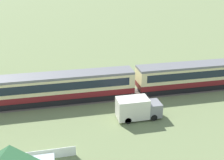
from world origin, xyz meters
The scene contains 3 objects.
passenger_train centered at (-17.34, 0.32, 2.18)m, with size 83.93×3.15×3.93m.
railway_track centered at (-12.15, 0.32, 0.01)m, with size 152.45×3.60×0.04m.
delivery_truck_grey centered at (-19.28, -6.33, 1.34)m, with size 5.36×2.22×2.69m.
Camera 1 is at (-28.67, -34.74, 17.19)m, focal length 45.00 mm.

